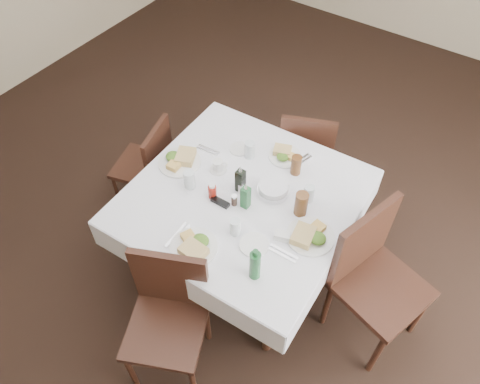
{
  "coord_description": "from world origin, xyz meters",
  "views": [
    {
      "loc": [
        1.32,
        -1.85,
        3.06
      ],
      "look_at": [
        0.23,
        -0.25,
        0.8
      ],
      "focal_mm": 35.0,
      "sensor_mm": 36.0,
      "label": 1
    }
  ],
  "objects": [
    {
      "name": "pepper_shaker",
      "position": [
        0.24,
        -0.32,
        0.8
      ],
      "size": [
        0.04,
        0.04,
        0.08
      ],
      "color": "#3C2A21",
      "rests_on": "dining_table"
    },
    {
      "name": "oil_cruet_green",
      "position": [
        0.3,
        -0.29,
        0.85
      ],
      "size": [
        0.05,
        0.05,
        0.21
      ],
      "color": "#1E5D2D",
      "rests_on": "dining_table"
    },
    {
      "name": "chair_south",
      "position": [
        0.26,
        -1.04,
        0.54
      ],
      "size": [
        0.59,
        0.59,
        0.94
      ],
      "color": "black",
      "rests_on": "ground"
    },
    {
      "name": "side_plate_a",
      "position": [
        -0.02,
        0.11,
        0.77
      ],
      "size": [
        0.14,
        0.14,
        0.01
      ],
      "color": "white",
      "rests_on": "dining_table"
    },
    {
      "name": "oil_cruet_dark",
      "position": [
        0.2,
        -0.2,
        0.86
      ],
      "size": [
        0.05,
        0.05,
        0.22
      ],
      "color": "black",
      "rests_on": "dining_table"
    },
    {
      "name": "cutlery_n",
      "position": [
        0.4,
        0.25,
        0.77
      ],
      "size": [
        0.08,
        0.18,
        0.01
      ],
      "color": "silver",
      "rests_on": "dining_table"
    },
    {
      "name": "cutlery_e",
      "position": [
        0.68,
        -0.47,
        0.77
      ],
      "size": [
        0.19,
        0.05,
        0.01
      ],
      "color": "silver",
      "rests_on": "dining_table"
    },
    {
      "name": "chair_north",
      "position": [
        0.25,
        0.64,
        0.5
      ],
      "size": [
        0.53,
        0.53,
        0.87
      ],
      "color": "black",
      "rests_on": "ground"
    },
    {
      "name": "ketchup_bottle",
      "position": [
        0.09,
        -0.35,
        0.82
      ],
      "size": [
        0.05,
        0.05,
        0.12
      ],
      "color": "#A21E13",
      "rests_on": "dining_table"
    },
    {
      "name": "water_n",
      "position": [
        0.08,
        0.09,
        0.83
      ],
      "size": [
        0.07,
        0.07,
        0.13
      ],
      "color": "silver",
      "rests_on": "dining_table"
    },
    {
      "name": "sugar_caddy",
      "position": [
        0.62,
        -0.38,
        0.79
      ],
      "size": [
        0.11,
        0.08,
        0.05
      ],
      "color": "white",
      "rests_on": "dining_table"
    },
    {
      "name": "meal_north",
      "position": [
        0.28,
        0.22,
        0.78
      ],
      "size": [
        0.23,
        0.23,
        0.05
      ],
      "color": "white",
      "rests_on": "dining_table"
    },
    {
      "name": "cutlery_s",
      "position": [
        0.1,
        -0.72,
        0.77
      ],
      "size": [
        0.06,
        0.21,
        0.01
      ],
      "color": "silver",
      "rests_on": "dining_table"
    },
    {
      "name": "iced_tea_b",
      "position": [
        0.61,
        -0.15,
        0.85
      ],
      "size": [
        0.08,
        0.08,
        0.17
      ],
      "color": "brown",
      "rests_on": "dining_table"
    },
    {
      "name": "sunglasses",
      "position": [
        0.16,
        -0.37,
        0.78
      ],
      "size": [
        0.13,
        0.04,
        0.03
      ],
      "color": "black",
      "rests_on": "dining_table"
    },
    {
      "name": "chair_east",
      "position": [
        1.15,
        -0.17,
        0.59
      ],
      "size": [
        0.61,
        0.61,
        1.04
      ],
      "color": "black",
      "rests_on": "ground"
    },
    {
      "name": "meal_east",
      "position": [
        0.76,
        -0.28,
        0.79
      ],
      "size": [
        0.29,
        0.29,
        0.06
      ],
      "color": "white",
      "rests_on": "dining_table"
    },
    {
      "name": "meal_west",
      "position": [
        -0.28,
        -0.23,
        0.79
      ],
      "size": [
        0.29,
        0.29,
        0.06
      ],
      "color": "white",
      "rests_on": "dining_table"
    },
    {
      "name": "iced_tea_a",
      "position": [
        0.42,
        0.13,
        0.83
      ],
      "size": [
        0.07,
        0.07,
        0.14
      ],
      "color": "brown",
      "rests_on": "dining_table"
    },
    {
      "name": "water_s",
      "position": [
        0.37,
        -0.5,
        0.82
      ],
      "size": [
        0.06,
        0.06,
        0.12
      ],
      "color": "silver",
      "rests_on": "dining_table"
    },
    {
      "name": "green_bottle",
      "position": [
        0.62,
        -0.68,
        0.87
      ],
      "size": [
        0.06,
        0.06,
        0.25
      ],
      "color": "#1E5D2D",
      "rests_on": "dining_table"
    },
    {
      "name": "salt_shaker",
      "position": [
        0.22,
        -0.22,
        0.8
      ],
      "size": [
        0.04,
        0.04,
        0.08
      ],
      "color": "white",
      "rests_on": "dining_table"
    },
    {
      "name": "bread_basket",
      "position": [
        0.39,
        -0.1,
        0.8
      ],
      "size": [
        0.21,
        0.21,
        0.07
      ],
      "color": "silver",
      "rests_on": "dining_table"
    },
    {
      "name": "meal_south",
      "position": [
        0.23,
        -0.73,
        0.79
      ],
      "size": [
        0.29,
        0.29,
        0.06
      ],
      "color": "white",
      "rests_on": "dining_table"
    },
    {
      "name": "chair_west",
      "position": [
        -0.69,
        -0.15,
        0.47
      ],
      "size": [
        0.48,
        0.48,
        0.83
      ],
      "color": "black",
      "rests_on": "ground"
    },
    {
      "name": "dining_table",
      "position": [
        0.24,
        -0.23,
        0.69
      ],
      "size": [
        1.45,
        1.45,
        0.76
      ],
      "color": "black",
      "rests_on": "ground"
    },
    {
      "name": "side_plate_b",
      "position": [
        0.51,
        -0.52,
        0.77
      ],
      "size": [
        0.18,
        0.18,
        0.01
      ],
      "color": "white",
      "rests_on": "dining_table"
    },
    {
      "name": "water_e",
      "position": [
        0.6,
        -0.03,
        0.82
      ],
      "size": [
        0.07,
        0.07,
        0.12
      ],
      "color": "silver",
      "rests_on": "dining_table"
    },
    {
      "name": "room_shell",
      "position": [
        0.0,
        0.0,
        1.71
      ],
      "size": [
        6.04,
        7.04,
        2.8
      ],
      "color": "beige",
      "rests_on": "ground"
    },
    {
      "name": "cutlery_w",
      "position": [
        -0.19,
        -0.03,
        0.77
      ],
      "size": [
        0.18,
        0.06,
        0.01
      ],
      "color": "silver",
      "rests_on": "dining_table"
    },
    {
      "name": "coffee_mug",
      "position": [
        -0.02,
        -0.14,
        0.8
      ],
      "size": [
        0.11,
        0.11,
        0.08
      ],
      "color": "white",
      "rests_on": "dining_table"
    },
    {
      "name": "water_w",
      "position": [
        -0.09,
        -0.36,
        0.83
      ],
      "size": [
        0.07,
        0.07,
        0.13
      ],
      "color": "silver",
      "rests_on": "dining_table"
    },
    {
      "name": "ground_plane",
      "position": [
        0.0,
        0.0,
        0.0
      ],
      "size": [
        7.0,
        7.0,
        0.0
      ],
      "primitive_type": "plane",
      "color": "black"
    }
  ]
}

